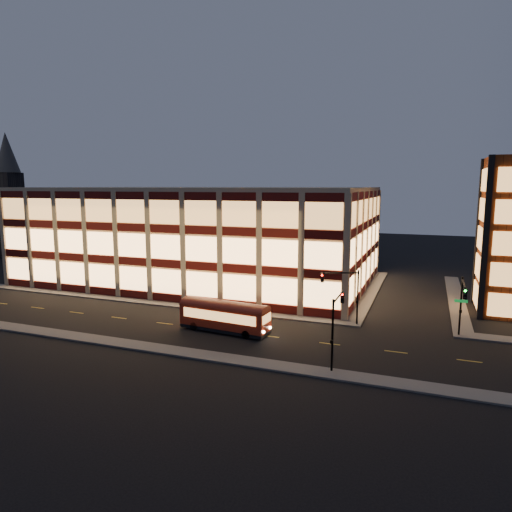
% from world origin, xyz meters
% --- Properties ---
extents(ground, '(200.00, 200.00, 0.00)m').
position_xyz_m(ground, '(0.00, 0.00, 0.00)').
color(ground, black).
rests_on(ground, ground).
extents(sidewalk_office_south, '(54.00, 2.00, 0.15)m').
position_xyz_m(sidewalk_office_south, '(-3.00, 1.00, 0.07)').
color(sidewalk_office_south, '#514F4C').
rests_on(sidewalk_office_south, ground).
extents(sidewalk_office_east, '(2.00, 30.00, 0.15)m').
position_xyz_m(sidewalk_office_east, '(23.00, 17.00, 0.07)').
color(sidewalk_office_east, '#514F4C').
rests_on(sidewalk_office_east, ground).
extents(sidewalk_tower_west, '(2.00, 30.00, 0.15)m').
position_xyz_m(sidewalk_tower_west, '(34.00, 17.00, 0.07)').
color(sidewalk_tower_west, '#514F4C').
rests_on(sidewalk_tower_west, ground).
extents(sidewalk_near, '(100.00, 2.00, 0.15)m').
position_xyz_m(sidewalk_near, '(0.00, -13.00, 0.07)').
color(sidewalk_near, '#514F4C').
rests_on(sidewalk_near, ground).
extents(office_building, '(50.45, 30.45, 14.50)m').
position_xyz_m(office_building, '(-2.91, 16.91, 7.25)').
color(office_building, tan).
rests_on(office_building, ground).
extents(church_tower, '(5.00, 5.00, 18.00)m').
position_xyz_m(church_tower, '(-70.00, 40.00, 9.00)').
color(church_tower, '#2D2621').
rests_on(church_tower, ground).
extents(church_spire, '(6.00, 6.00, 10.00)m').
position_xyz_m(church_spire, '(-70.00, 40.00, 23.00)').
color(church_spire, '#4C473F').
rests_on(church_spire, church_tower).
extents(traffic_signal_far, '(3.79, 1.87, 6.00)m').
position_xyz_m(traffic_signal_far, '(22.21, 0.24, 4.11)').
color(traffic_signal_far, black).
rests_on(traffic_signal_far, ground).
extents(traffic_signal_right, '(1.20, 4.37, 6.00)m').
position_xyz_m(traffic_signal_right, '(33.50, -0.62, 4.10)').
color(traffic_signal_right, black).
rests_on(traffic_signal_right, ground).
extents(traffic_signal_near, '(0.32, 4.45, 6.00)m').
position_xyz_m(traffic_signal_near, '(23.50, -11.03, 4.13)').
color(traffic_signal_near, black).
rests_on(traffic_signal_near, ground).
extents(trolley_bus, '(9.61, 3.25, 3.19)m').
position_xyz_m(trolley_bus, '(11.18, -6.12, 1.77)').
color(trolley_bus, maroon).
rests_on(trolley_bus, ground).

